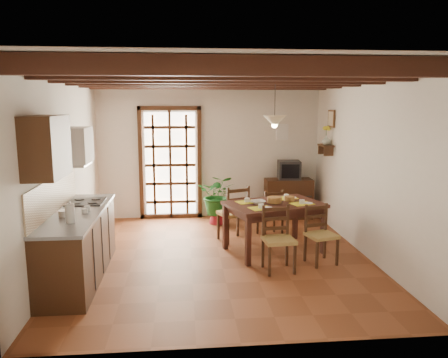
{
  "coord_description": "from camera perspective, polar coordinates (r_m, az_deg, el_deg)",
  "views": [
    {
      "loc": [
        -0.54,
        -6.37,
        2.34
      ],
      "look_at": [
        0.1,
        0.4,
        1.15
      ],
      "focal_mm": 35.0,
      "sensor_mm": 36.0,
      "label": 1
    }
  ],
  "objects": [
    {
      "name": "pendant_lamp",
      "position": [
        6.84,
        6.62,
        7.66
      ],
      "size": [
        0.36,
        0.36,
        0.84
      ],
      "color": "black",
      "rests_on": "room_shell"
    },
    {
      "name": "table_bowl",
      "position": [
        6.83,
        4.49,
        -3.03
      ],
      "size": [
        0.26,
        0.26,
        0.05
      ],
      "primitive_type": "imported",
      "rotation": [
        0.0,
        0.0,
        0.25
      ],
      "color": "white",
      "rests_on": "dining_table"
    },
    {
      "name": "framed_picture",
      "position": [
        8.44,
        13.84,
        7.66
      ],
      "size": [
        0.03,
        0.32,
        0.32
      ],
      "color": "brown",
      "rests_on": "room_shell"
    },
    {
      "name": "chair_far_right",
      "position": [
        7.84,
        6.04,
        -5.49
      ],
      "size": [
        0.47,
        0.46,
        0.85
      ],
      "rotation": [
        0.0,
        0.0,
        3.4
      ],
      "color": "#A38745",
      "rests_on": "ground_plane"
    },
    {
      "name": "french_door",
      "position": [
        8.9,
        -7.02,
        2.33
      ],
      "size": [
        1.26,
        0.11,
        2.32
      ],
      "color": "white",
      "rests_on": "ground_plane"
    },
    {
      "name": "fuse_box",
      "position": [
        9.1,
        7.62,
        6.11
      ],
      "size": [
        0.25,
        0.03,
        0.32
      ],
      "primitive_type": "cube",
      "color": "white",
      "rests_on": "room_shell"
    },
    {
      "name": "kitchen_counter",
      "position": [
        6.23,
        -18.45,
        -8.03
      ],
      "size": [
        0.64,
        2.25,
        1.38
      ],
      "color": "#351E11",
      "rests_on": "ground_plane"
    },
    {
      "name": "ground_plane",
      "position": [
        6.81,
        -0.53,
        -10.17
      ],
      "size": [
        5.0,
        5.0,
        0.0
      ],
      "primitive_type": "plane",
      "color": "brown"
    },
    {
      "name": "potted_plant",
      "position": [
        8.5,
        -0.85,
        -2.11
      ],
      "size": [
        2.12,
        1.92,
        2.06
      ],
      "primitive_type": "imported",
      "rotation": [
        0.0,
        0.0,
        -0.2
      ],
      "color": "#144C19",
      "rests_on": "ground_plane"
    },
    {
      "name": "room_shell",
      "position": [
        6.42,
        -0.56,
        5.24
      ],
      "size": [
        4.52,
        5.02,
        2.81
      ],
      "color": "silver",
      "rests_on": "ground_plane"
    },
    {
      "name": "shelf_vase",
      "position": [
        8.44,
        13.19,
        4.97
      ],
      "size": [
        0.15,
        0.15,
        0.15
      ],
      "primitive_type": "imported",
      "color": "#B2BFB2",
      "rests_on": "wall_shelf"
    },
    {
      "name": "upper_cabinet",
      "position": [
        5.33,
        -22.19,
        3.92
      ],
      "size": [
        0.35,
        0.8,
        0.7
      ],
      "primitive_type": "cube",
      "color": "#351E11",
      "rests_on": "room_shell"
    },
    {
      "name": "plant_pot",
      "position": [
        8.61,
        -0.85,
        -5.1
      ],
      "size": [
        0.33,
        0.33,
        0.2
      ],
      "primitive_type": "cone",
      "color": "maroon",
      "rests_on": "ground_plane"
    },
    {
      "name": "shelf_flowers",
      "position": [
        8.42,
        13.25,
        6.37
      ],
      "size": [
        0.14,
        0.14,
        0.36
      ],
      "color": "yellow",
      "rests_on": "shelf_vase"
    },
    {
      "name": "wall_shelf",
      "position": [
        8.45,
        13.16,
        4.03
      ],
      "size": [
        0.2,
        0.42,
        0.2
      ],
      "color": "#351E11",
      "rests_on": "room_shell"
    },
    {
      "name": "table_setting",
      "position": [
        6.9,
        6.59,
        -2.61
      ],
      "size": [
        1.06,
        0.7,
        0.1
      ],
      "rotation": [
        0.0,
        0.0,
        0.32
      ],
      "color": "yellow",
      "rests_on": "dining_table"
    },
    {
      "name": "sideboard",
      "position": [
        9.07,
        8.4,
        -2.52
      ],
      "size": [
        0.96,
        0.44,
        0.81
      ],
      "primitive_type": "cube",
      "rotation": [
        0.0,
        0.0,
        -0.01
      ],
      "color": "#351E11",
      "rests_on": "ground_plane"
    },
    {
      "name": "counter_items",
      "position": [
        6.19,
        -18.51,
        -3.49
      ],
      "size": [
        0.5,
        1.43,
        0.25
      ],
      "color": "black",
      "rests_on": "kitchen_counter"
    },
    {
      "name": "ceiling_beams",
      "position": [
        6.41,
        -0.57,
        13.05
      ],
      "size": [
        4.5,
        4.34,
        0.2
      ],
      "color": "black",
      "rests_on": "room_shell"
    },
    {
      "name": "chair_near_left",
      "position": [
        6.26,
        7.09,
        -9.31
      ],
      "size": [
        0.45,
        0.44,
        0.91
      ],
      "rotation": [
        0.0,
        0.0,
        0.09
      ],
      "color": "#A38745",
      "rests_on": "ground_plane"
    },
    {
      "name": "chair_far_left",
      "position": [
        7.5,
        1.23,
        -5.83
      ],
      "size": [
        0.57,
        0.56,
        0.97
      ],
      "rotation": [
        0.0,
        0.0,
        3.52
      ],
      "color": "#A38745",
      "rests_on": "ground_plane"
    },
    {
      "name": "chair_near_right",
      "position": [
        6.65,
        12.5,
        -8.45
      ],
      "size": [
        0.48,
        0.47,
        0.86
      ],
      "rotation": [
        0.0,
        0.0,
        0.27
      ],
      "color": "#A38745",
      "rests_on": "ground_plane"
    },
    {
      "name": "dining_table",
      "position": [
        6.94,
        6.57,
        -3.94
      ],
      "size": [
        1.67,
        1.34,
        0.79
      ],
      "rotation": [
        0.0,
        0.0,
        0.32
      ],
      "color": "#3A1A13",
      "rests_on": "ground_plane"
    },
    {
      "name": "crt_tv",
      "position": [
        8.96,
        8.5,
        1.18
      ],
      "size": [
        0.47,
        0.44,
        0.37
      ],
      "rotation": [
        0.0,
        0.0,
        -0.09
      ],
      "color": "black",
      "rests_on": "sideboard"
    },
    {
      "name": "range_hood",
      "position": [
        6.53,
        -18.79,
        4.08
      ],
      "size": [
        0.38,
        0.6,
        0.54
      ],
      "color": "white",
      "rests_on": "room_shell"
    }
  ]
}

